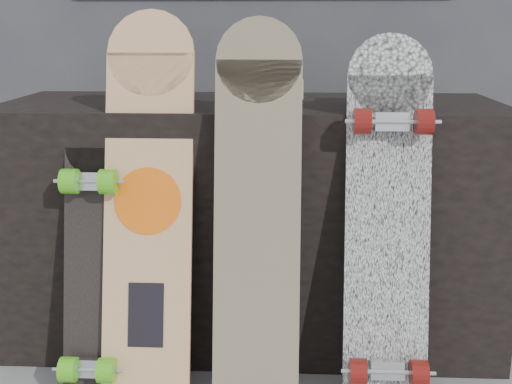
# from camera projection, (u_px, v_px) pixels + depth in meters

# --- Properties ---
(vendor_table) EXTENTS (1.60, 0.60, 0.80)m
(vendor_table) POSITION_uv_depth(u_px,v_px,m) (252.00, 220.00, 2.17)
(vendor_table) COLOR black
(vendor_table) RESTS_ON ground
(booth) EXTENTS (2.40, 0.22, 2.20)m
(booth) POSITION_uv_depth(u_px,v_px,m) (262.00, 10.00, 2.81)
(booth) COLOR #37373C
(booth) RESTS_ON ground
(merch_box_purple) EXTENTS (0.18, 0.12, 0.10)m
(merch_box_purple) POSITION_uv_depth(u_px,v_px,m) (160.00, 83.00, 2.17)
(merch_box_purple) COLOR #463872
(merch_box_purple) RESTS_ON vendor_table
(merch_box_small) EXTENTS (0.14, 0.14, 0.12)m
(merch_box_small) POSITION_uv_depth(u_px,v_px,m) (382.00, 87.00, 1.94)
(merch_box_small) COLOR #463872
(merch_box_small) RESTS_ON vendor_table
(merch_box_flat) EXTENTS (0.22, 0.10, 0.06)m
(merch_box_flat) POSITION_uv_depth(u_px,v_px,m) (271.00, 89.00, 2.18)
(merch_box_flat) COLOR #D1B78C
(merch_box_flat) RESTS_ON vendor_table
(longboard_geisha) EXTENTS (0.25, 0.32, 1.09)m
(longboard_geisha) POSITION_uv_depth(u_px,v_px,m) (149.00, 195.00, 1.81)
(longboard_geisha) COLOR #C1B582
(longboard_geisha) RESTS_ON ground
(longboard_celtic) EXTENTS (0.23, 0.27, 1.07)m
(longboard_celtic) POSITION_uv_depth(u_px,v_px,m) (257.00, 206.00, 1.73)
(longboard_celtic) COLOR tan
(longboard_celtic) RESTS_ON ground
(longboard_cascadia) EXTENTS (0.23, 0.31, 1.02)m
(longboard_cascadia) POSITION_uv_depth(u_px,v_px,m) (388.00, 219.00, 1.75)
(longboard_cascadia) COLOR white
(longboard_cascadia) RESTS_ON ground
(skateboard_dark) EXTENTS (0.18, 0.27, 0.80)m
(skateboard_dark) POSITION_uv_depth(u_px,v_px,m) (93.00, 258.00, 1.82)
(skateboard_dark) COLOR black
(skateboard_dark) RESTS_ON ground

